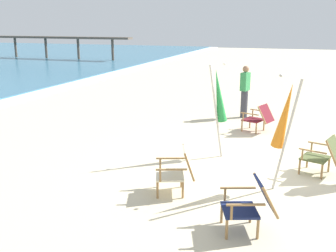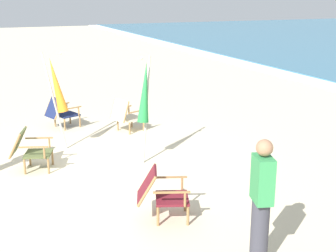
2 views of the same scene
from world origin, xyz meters
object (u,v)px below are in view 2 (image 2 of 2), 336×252
at_px(beach_chair_front_right, 126,115).
at_px(umbrella_furled_orange, 56,86).
at_px(beach_chair_far_center, 161,192).
at_px(umbrella_furled_green, 145,94).
at_px(beach_chair_mid_center, 29,148).
at_px(person_by_waterline, 261,203).
at_px(beach_chair_back_right, 61,112).

relative_size(beach_chair_front_right, umbrella_furled_orange, 0.40).
height_order(beach_chair_far_center, umbrella_furled_green, umbrella_furled_green).
xyz_separation_m(beach_chair_mid_center, beach_chair_far_center, (2.81, 1.55, -0.00)).
distance_m(umbrella_furled_green, person_by_waterline, 4.09).
xyz_separation_m(beach_chair_mid_center, person_by_waterline, (4.43, 2.19, 0.41)).
xyz_separation_m(beach_chair_far_center, person_by_waterline, (1.62, 0.64, 0.42)).
bearing_deg(person_by_waterline, umbrella_furled_green, 179.99).
bearing_deg(beach_chair_front_right, beach_chair_far_center, -11.20).
relative_size(umbrella_furled_green, umbrella_furled_orange, 1.01).
height_order(beach_chair_front_right, person_by_waterline, person_by_waterline).
distance_m(umbrella_furled_green, umbrella_furled_orange, 2.06).
bearing_deg(beach_chair_mid_center, beach_chair_front_right, 125.02).
bearing_deg(beach_chair_mid_center, beach_chair_back_right, 157.92).
bearing_deg(beach_chair_back_right, umbrella_furled_green, 20.52).
distance_m(beach_chair_back_right, umbrella_furled_green, 3.35).
bearing_deg(beach_chair_far_center, umbrella_furled_orange, -168.49).
bearing_deg(umbrella_furled_orange, beach_chair_mid_center, -34.56).
xyz_separation_m(umbrella_furled_green, umbrella_furled_orange, (-1.47, -1.44, -0.01)).
relative_size(beach_chair_back_right, beach_chair_front_right, 1.08).
relative_size(umbrella_furled_orange, person_by_waterline, 1.28).
bearing_deg(person_by_waterline, umbrella_furled_orange, -165.42).
bearing_deg(umbrella_furled_green, beach_chair_mid_center, -99.78).
distance_m(beach_chair_far_center, person_by_waterline, 1.80).
height_order(umbrella_furled_orange, person_by_waterline, umbrella_furled_orange).
relative_size(beach_chair_far_center, person_by_waterline, 0.56).
relative_size(beach_chair_back_right, beach_chair_far_center, 0.98).
height_order(beach_chair_back_right, umbrella_furled_orange, umbrella_furled_orange).
bearing_deg(beach_chair_mid_center, person_by_waterline, 26.31).
bearing_deg(umbrella_furled_green, beach_chair_front_right, 173.12).
relative_size(beach_chair_mid_center, umbrella_furled_orange, 0.42).
relative_size(beach_chair_front_right, person_by_waterline, 0.51).
bearing_deg(person_by_waterline, beach_chair_mid_center, -153.69).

